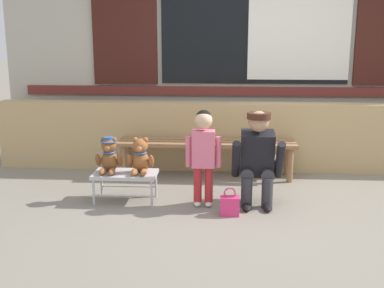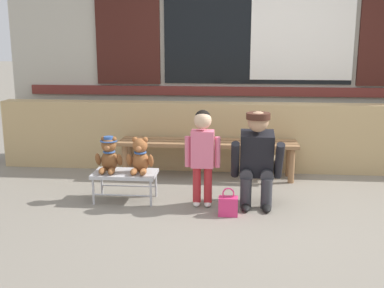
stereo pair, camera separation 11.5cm
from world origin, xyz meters
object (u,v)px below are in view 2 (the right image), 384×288
(small_display_bench, at_px, (125,175))
(teddy_bear_with_hat, at_px, (109,155))
(child_standing, at_px, (203,148))
(handbag_on_ground, at_px, (228,206))
(wooden_bench_long, at_px, (208,147))
(teddy_bear_plain, at_px, (140,157))
(adult_crouching, at_px, (258,158))

(small_display_bench, distance_m, teddy_bear_with_hat, 0.26)
(teddy_bear_with_hat, xyz_separation_m, child_standing, (0.95, -0.09, 0.12))
(teddy_bear_with_hat, distance_m, handbag_on_ground, 1.31)
(handbag_on_ground, bearing_deg, wooden_bench_long, 102.17)
(teddy_bear_with_hat, height_order, handbag_on_ground, teddy_bear_with_hat)
(small_display_bench, xyz_separation_m, handbag_on_ground, (1.05, -0.33, -0.17))
(small_display_bench, relative_size, teddy_bear_plain, 1.76)
(teddy_bear_plain, distance_m, handbag_on_ground, 1.02)
(adult_crouching, bearing_deg, teddy_bear_plain, 179.05)
(wooden_bench_long, bearing_deg, adult_crouching, -59.58)
(wooden_bench_long, bearing_deg, handbag_on_ground, -77.83)
(small_display_bench, distance_m, child_standing, 0.86)
(adult_crouching, bearing_deg, child_standing, -172.63)
(teddy_bear_plain, bearing_deg, wooden_bench_long, 55.33)
(small_display_bench, bearing_deg, teddy_bear_with_hat, 179.23)
(adult_crouching, xyz_separation_m, handbag_on_ground, (-0.28, -0.31, -0.38))
(teddy_bear_plain, relative_size, handbag_on_ground, 1.34)
(small_display_bench, bearing_deg, handbag_on_ground, -17.43)
(teddy_bear_with_hat, relative_size, teddy_bear_plain, 1.00)
(teddy_bear_plain, height_order, child_standing, child_standing)
(small_display_bench, distance_m, handbag_on_ground, 1.12)
(handbag_on_ground, bearing_deg, teddy_bear_plain, 159.61)
(small_display_bench, height_order, child_standing, child_standing)
(small_display_bench, relative_size, teddy_bear_with_hat, 1.76)
(wooden_bench_long, height_order, adult_crouching, adult_crouching)
(child_standing, bearing_deg, teddy_bear_plain, 172.03)
(wooden_bench_long, distance_m, child_standing, 1.02)
(adult_crouching, height_order, handbag_on_ground, adult_crouching)
(teddy_bear_plain, bearing_deg, adult_crouching, -0.95)
(child_standing, bearing_deg, wooden_bench_long, 90.43)
(small_display_bench, bearing_deg, adult_crouching, -0.78)
(wooden_bench_long, distance_m, small_display_bench, 1.21)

